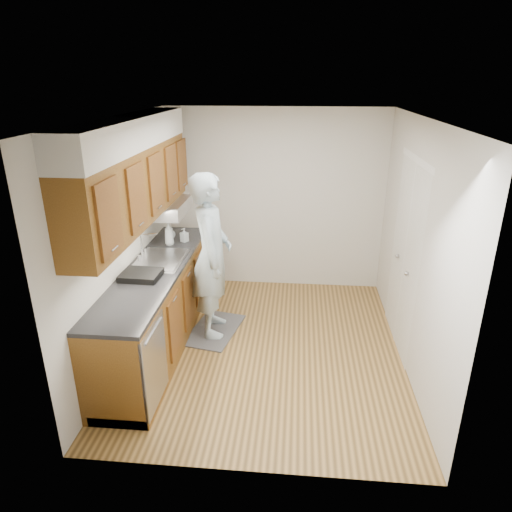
# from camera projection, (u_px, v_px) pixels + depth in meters

# --- Properties ---
(floor) EXTENTS (3.50, 3.50, 0.00)m
(floor) POSITION_uv_depth(u_px,v_px,m) (265.00, 347.00, 5.16)
(floor) COLOR #A1773D
(floor) RESTS_ON ground
(ceiling) EXTENTS (3.50, 3.50, 0.00)m
(ceiling) POSITION_uv_depth(u_px,v_px,m) (267.00, 118.00, 4.24)
(ceiling) COLOR white
(ceiling) RESTS_ON wall_left
(wall_left) EXTENTS (0.02, 3.50, 2.50)m
(wall_left) POSITION_uv_depth(u_px,v_px,m) (125.00, 239.00, 4.83)
(wall_left) COLOR beige
(wall_left) RESTS_ON floor
(wall_right) EXTENTS (0.02, 3.50, 2.50)m
(wall_right) POSITION_uv_depth(u_px,v_px,m) (415.00, 248.00, 4.57)
(wall_right) COLOR beige
(wall_right) RESTS_ON floor
(wall_back) EXTENTS (3.00, 0.02, 2.50)m
(wall_back) POSITION_uv_depth(u_px,v_px,m) (275.00, 201.00, 6.32)
(wall_back) COLOR beige
(wall_back) RESTS_ON floor
(counter) EXTENTS (0.64, 2.80, 1.30)m
(counter) POSITION_uv_depth(u_px,v_px,m) (158.00, 304.00, 5.08)
(counter) COLOR brown
(counter) RESTS_ON floor
(upper_cabinets) EXTENTS (0.47, 2.80, 1.21)m
(upper_cabinets) POSITION_uv_depth(u_px,v_px,m) (135.00, 173.00, 4.60)
(upper_cabinets) COLOR brown
(upper_cabinets) RESTS_ON wall_left
(closet_door) EXTENTS (0.02, 1.22, 2.05)m
(closet_door) POSITION_uv_depth(u_px,v_px,m) (405.00, 258.00, 4.94)
(closet_door) COLOR white
(closet_door) RESTS_ON wall_right
(floor_mat) EXTENTS (0.68, 0.96, 0.02)m
(floor_mat) POSITION_uv_depth(u_px,v_px,m) (214.00, 330.00, 5.50)
(floor_mat) COLOR #5B5B5E
(floor_mat) RESTS_ON floor
(person) EXTENTS (0.60, 0.82, 2.16)m
(person) POSITION_uv_depth(u_px,v_px,m) (211.00, 245.00, 5.10)
(person) COLOR #A8C0CD
(person) RESTS_ON floor_mat
(soap_bottle_a) EXTENTS (0.15, 0.15, 0.29)m
(soap_bottle_a) POSITION_uv_depth(u_px,v_px,m) (169.00, 233.00, 5.53)
(soap_bottle_a) COLOR silver
(soap_bottle_a) RESTS_ON counter
(soap_bottle_b) EXTENTS (0.11, 0.11, 0.17)m
(soap_bottle_b) POSITION_uv_depth(u_px,v_px,m) (184.00, 235.00, 5.65)
(soap_bottle_b) COLOR silver
(soap_bottle_b) RESTS_ON counter
(soap_bottle_c) EXTENTS (0.16, 0.16, 0.15)m
(soap_bottle_c) POSITION_uv_depth(u_px,v_px,m) (171.00, 233.00, 5.77)
(soap_bottle_c) COLOR silver
(soap_bottle_c) RESTS_ON counter
(dish_rack) EXTENTS (0.40, 0.34, 0.06)m
(dish_rack) POSITION_uv_depth(u_px,v_px,m) (141.00, 275.00, 4.65)
(dish_rack) COLOR black
(dish_rack) RESTS_ON counter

